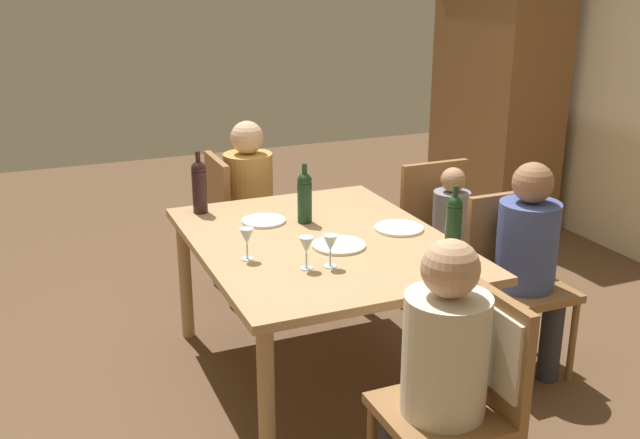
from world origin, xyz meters
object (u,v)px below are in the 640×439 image
person_man_bearded (529,256)px  wine_bottle_dark_red (454,223)px  chair_left_end (236,216)px  chair_far_right (513,270)px  person_woman_host (253,196)px  wine_glass_near_right (306,246)px  chair_far_left (442,229)px  handbag (479,323)px  person_child_small (452,231)px  dinner_plate_host (264,221)px  armoire_cabinet (497,87)px  chair_right_end (472,376)px  dining_table (320,254)px  dinner_plate_guest_left (339,245)px  wine_glass_near_left (330,244)px  wine_bottle_tall_green (199,185)px  person_man_guest (438,368)px  dinner_plate_guest_right (399,228)px  wine_bottle_short_olive (305,196)px  wine_glass_centre (247,237)px

person_man_bearded → wine_bottle_dark_red: size_ratio=3.46×
chair_left_end → chair_far_right: bearing=37.0°
person_woman_host → wine_glass_near_right: (1.48, -0.23, 0.21)m
chair_far_left → handbag: (0.44, -0.00, -0.42)m
chair_far_left → wine_bottle_dark_red: 1.05m
person_child_small → person_man_bearded: bearing=90.0°
chair_left_end → dinner_plate_host: chair_left_end is taller
handbag → armoire_cabinet: bearing=143.8°
chair_right_end → chair_far_left: bearing=-28.3°
dining_table → dinner_plate_guest_left: 0.17m
dinner_plate_guest_left → person_man_bearded: bearing=75.7°
wine_glass_near_left → dinner_plate_guest_left: size_ratio=0.58×
wine_glass_near_right → dining_table: bearing=148.2°
person_woman_host → wine_bottle_tall_green: size_ratio=3.34×
chair_far_left → person_man_guest: 1.88m
dining_table → wine_bottle_tall_green: 0.80m
dinner_plate_guest_left → dinner_plate_guest_right: bearing=105.4°
person_woman_host → wine_bottle_tall_green: person_woman_host is taller
dinner_plate_guest_right → wine_bottle_dark_red: bearing=9.8°
chair_right_end → wine_glass_near_left: size_ratio=6.17×
wine_bottle_short_olive → chair_left_end: bearing=-172.9°
dinner_plate_guest_left → chair_far_left: bearing=121.3°
wine_bottle_tall_green → handbag: wine_bottle_tall_green is taller
wine_bottle_short_olive → wine_bottle_tall_green: bearing=-129.0°
chair_right_end → person_child_small: size_ratio=0.98×
chair_far_left → person_man_guest: person_man_guest is taller
wine_bottle_tall_green → wine_glass_centre: size_ratio=2.28×
chair_far_right → wine_glass_near_right: (0.07, -1.18, 0.33)m
person_man_bearded → wine_glass_near_left: 1.10m
armoire_cabinet → wine_glass_near_left: 3.31m
person_child_small → dinner_plate_host: size_ratio=4.03×
wine_glass_centre → dinner_plate_guest_left: wine_glass_centre is taller
chair_left_end → wine_bottle_short_olive: bearing=7.1°
wine_bottle_short_olive → chair_right_end: bearing=4.0°
dining_table → wine_bottle_dark_red: (0.42, 0.49, 0.23)m
handbag → chair_far_right: bearing=0.0°
person_woman_host → dinner_plate_guest_right: (1.18, 0.40, 0.11)m
dinner_plate_host → chair_far_left: bearing=94.3°
chair_far_left → wine_bottle_short_olive: wine_bottle_short_olive is taller
dinner_plate_host → dinner_plate_guest_left: 0.53m
chair_right_end → armoire_cabinet: bearing=-36.3°
armoire_cabinet → person_man_bearded: armoire_cabinet is taller
person_man_bearded → dinner_plate_guest_right: bearing=-31.8°
chair_far_right → handbag: bearing=-90.0°
person_child_small → wine_glass_near_left: size_ratio=6.28×
person_man_bearded → wine_bottle_short_olive: (-0.63, -0.95, 0.25)m
chair_right_end → dinner_plate_guest_left: 1.04m
chair_far_right → wine_glass_near_right: 1.23m
person_man_guest → dinner_plate_guest_left: 1.03m
chair_left_end → dinner_plate_guest_right: 1.31m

